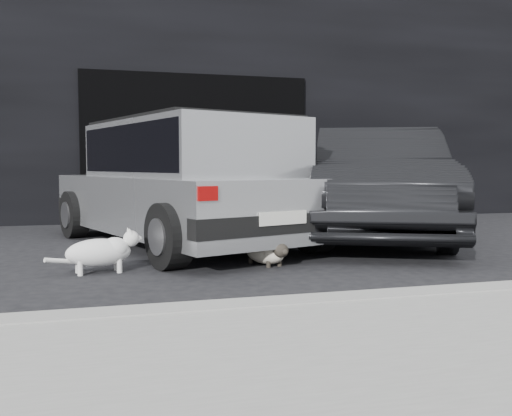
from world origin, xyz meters
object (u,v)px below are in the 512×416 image
object	(u,v)px
silver_hatchback	(186,177)
cat_siamese	(268,253)
cat_white	(103,251)
second_car	(377,183)

from	to	relation	value
silver_hatchback	cat_siamese	world-z (taller)	silver_hatchback
silver_hatchback	cat_white	distance (m)	2.01
cat_siamese	cat_white	size ratio (longest dim) A/B	0.86
second_car	cat_white	bearing A→B (deg)	-132.13
cat_siamese	silver_hatchback	bearing A→B (deg)	-89.50
second_car	cat_white	xyz separation A→B (m)	(-3.64, -1.60, -0.56)
cat_white	silver_hatchback	bearing A→B (deg)	138.81
cat_siamese	cat_white	world-z (taller)	cat_white
second_car	cat_siamese	bearing A→B (deg)	-117.25
cat_white	second_car	bearing A→B (deg)	104.89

